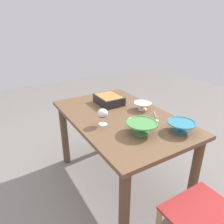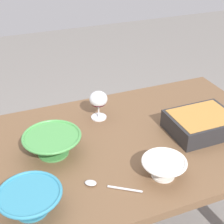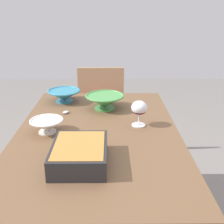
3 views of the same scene
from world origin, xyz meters
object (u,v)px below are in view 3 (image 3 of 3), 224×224
Objects in this scene: casserole_dish at (80,153)px; small_bowl at (64,95)px; chair at (101,111)px; mixing_bowl at (105,101)px; wine_glass at (139,109)px; dining_table at (98,153)px; serving_bowl at (47,125)px; serving_spoon at (61,114)px.

small_bowl is at bearing -167.15° from casserole_dish.
chair and mixing_bowl have the same top height.
wine_glass is 0.33m from mixing_bowl.
wine_glass reaches higher than mixing_bowl.
dining_table is 0.39m from mixing_bowl.
small_bowl is (-0.41, -0.46, -0.05)m from wine_glass.
serving_bowl reaches higher than dining_table.
chair reaches higher than serving_bowl.
small_bowl is 0.26m from serving_spoon.
wine_glass is 0.83× the size of serving_bowl.
chair is 2.92× the size of casserole_dish.
mixing_bowl reaches higher than casserole_dish.
serving_bowl is (0.35, -0.29, -0.01)m from mixing_bowl.
chair is 1.11m from serving_bowl.
small_bowl reaches higher than dining_table.
serving_bowl is at bearing -146.93° from casserole_dish.
serving_spoon is at bearing 171.92° from serving_bowl.
wine_glass is at bearing 71.00° from serving_spoon.
mixing_bowl is at bearing 63.18° from small_bowl.
serving_bowl is (-0.30, -0.20, -0.01)m from casserole_dish.
chair is 4.50× the size of serving_spoon.
dining_table is 7.83× the size of serving_bowl.
wine_glass is at bearing 13.97° from chair.
chair is 3.50× the size of mixing_bowl.
wine_glass is 0.49m from serving_bowl.
serving_bowl is (0.01, -0.26, 0.17)m from dining_table.
serving_spoon is at bearing -14.56° from chair.
casserole_dish reaches higher than serving_bowl.
chair is at bearing 178.09° from casserole_dish.
small_bowl is (-0.14, -0.27, -0.00)m from mixing_bowl.
dining_table is 9.46× the size of wine_glass.
dining_table is at bearing -5.37° from mixing_bowl.
dining_table is 0.57m from small_bowl.
casserole_dish is 0.81m from small_bowl.
serving_spoon is (-0.15, -0.44, -0.09)m from wine_glass.
mixing_bowl is 0.31m from small_bowl.
chair is (-1.02, -0.02, -0.15)m from dining_table.
mixing_bowl is (0.68, 0.05, 0.33)m from chair.
casserole_dish is 1.54× the size of serving_spoon.
serving_bowl is (0.49, -0.02, -0.00)m from small_bowl.
small_bowl is at bearing -131.35° from wine_glass.
serving_spoon is (0.12, -0.26, -0.04)m from mixing_bowl.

